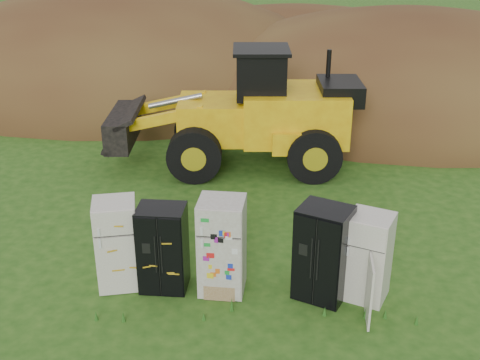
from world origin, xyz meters
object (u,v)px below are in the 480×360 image
object	(u,v)px
fridge_leftmost	(117,244)
fridge_black_side	(163,248)
fridge_black_right	(323,253)
wheel_loader	(230,109)
fridge_sticker	(222,246)
fridge_open_door	(368,257)

from	to	relation	value
fridge_leftmost	fridge_black_side	size ratio (longest dim) A/B	1.05
fridge_leftmost	fridge_black_side	xyz separation A→B (m)	(0.89, -0.02, -0.04)
fridge_black_right	wheel_loader	xyz separation A→B (m)	(-2.36, 6.23, 0.76)
fridge_sticker	fridge_black_right	xyz separation A→B (m)	(1.87, -0.04, -0.03)
fridge_open_door	wheel_loader	xyz separation A→B (m)	(-3.19, 6.19, 0.83)
fridge_leftmost	fridge_black_side	distance (m)	0.89
fridge_open_door	wheel_loader	world-z (taller)	wheel_loader
fridge_leftmost	fridge_black_right	bearing A→B (deg)	-15.32
fridge_sticker	fridge_open_door	world-z (taller)	fridge_sticker
fridge_leftmost	wheel_loader	distance (m)	6.42
fridge_leftmost	fridge_sticker	size ratio (longest dim) A/B	0.94
fridge_leftmost	fridge_black_side	world-z (taller)	fridge_leftmost
fridge_black_side	wheel_loader	world-z (taller)	wheel_loader
fridge_black_side	fridge_open_door	bearing A→B (deg)	0.10
fridge_leftmost	fridge_black_right	size ratio (longest dim) A/B	0.97
fridge_black_side	fridge_black_right	bearing A→B (deg)	-0.61
fridge_black_side	fridge_sticker	distance (m)	1.13
wheel_loader	fridge_black_side	bearing A→B (deg)	-100.80
fridge_open_door	wheel_loader	distance (m)	7.01
fridge_black_right	wheel_loader	world-z (taller)	wheel_loader
fridge_sticker	fridge_open_door	distance (m)	2.70
fridge_black_right	fridge_sticker	bearing A→B (deg)	-157.85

